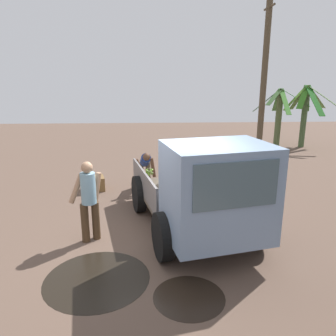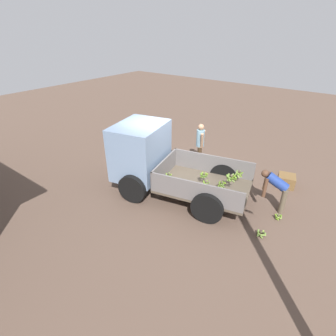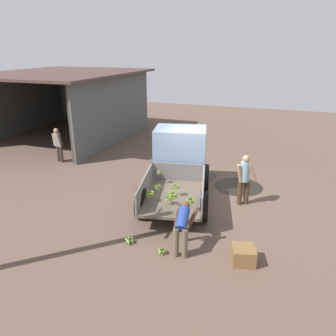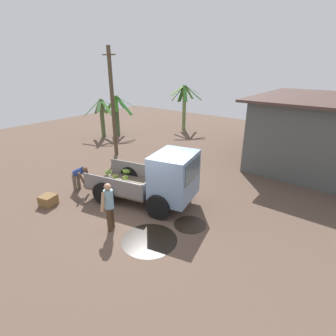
# 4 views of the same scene
# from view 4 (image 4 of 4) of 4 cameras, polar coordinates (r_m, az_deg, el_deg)

# --- Properties ---
(ground) EXTENTS (36.00, 36.00, 0.00)m
(ground) POSITION_cam_4_polar(r_m,az_deg,el_deg) (9.74, -4.61, -9.58)
(ground) COLOR brown
(mud_patch_0) EXTENTS (1.74, 1.74, 0.01)m
(mud_patch_0) POSITION_cam_4_polar(r_m,az_deg,el_deg) (8.41, -4.10, -15.35)
(mud_patch_0) COLOR black
(mud_patch_0) RESTS_ON ground
(mud_patch_1) EXTENTS (1.10, 1.10, 0.01)m
(mud_patch_1) POSITION_cam_4_polar(r_m,az_deg,el_deg) (9.09, 4.79, -12.16)
(mud_patch_1) COLOR black
(mud_patch_1) RESTS_ON ground
(cargo_truck) EXTENTS (4.42, 2.74, 2.13)m
(cargo_truck) POSITION_cam_4_polar(r_m,az_deg,el_deg) (9.67, -0.82, -2.33)
(cargo_truck) COLOR brown
(cargo_truck) RESTS_ON ground
(utility_pole) EXTENTS (0.97, 0.21, 5.91)m
(utility_pole) POSITION_cam_4_polar(r_m,az_deg,el_deg) (15.25, -11.97, 13.69)
(utility_pole) COLOR brown
(utility_pole) RESTS_ON ground
(banana_palm_0) EXTENTS (2.48, 2.63, 3.46)m
(banana_palm_0) POSITION_cam_4_polar(r_m,az_deg,el_deg) (21.22, 3.56, 13.36)
(banana_palm_0) COLOR olive
(banana_palm_0) RESTS_ON ground
(banana_palm_1) EXTENTS (2.14, 2.40, 2.71)m
(banana_palm_1) POSITION_cam_4_polar(r_m,az_deg,el_deg) (19.66, -14.14, 10.76)
(banana_palm_1) COLOR #505F37
(banana_palm_1) RESTS_ON ground
(banana_palm_2) EXTENTS (2.32, 2.15, 2.87)m
(banana_palm_2) POSITION_cam_4_polar(r_m,az_deg,el_deg) (19.96, -10.98, 11.61)
(banana_palm_2) COLOR #435A35
(banana_palm_2) RESTS_ON ground
(banana_palm_3) EXTENTS (2.36, 2.11, 3.00)m
(banana_palm_3) POSITION_cam_4_polar(r_m,az_deg,el_deg) (20.23, 21.45, 10.83)
(banana_palm_3) COLOR #415C34
(banana_palm_3) RESTS_ON ground
(person_foreground_visitor) EXTENTS (0.45, 0.67, 1.65)m
(person_foreground_visitor) POSITION_cam_4_polar(r_m,az_deg,el_deg) (8.57, -12.74, -7.76)
(person_foreground_visitor) COLOR #46321E
(person_foreground_visitor) RESTS_ON ground
(person_worker_loading) EXTENTS (0.82, 0.61, 1.17)m
(person_worker_loading) POSITION_cam_4_polar(r_m,az_deg,el_deg) (11.53, -18.72, -1.50)
(person_worker_loading) COLOR brown
(person_worker_loading) RESTS_ON ground
(person_bystander_near_shed) EXTENTS (0.42, 0.58, 1.52)m
(person_bystander_near_shed) POSITION_cam_4_polar(r_m,az_deg,el_deg) (14.14, 17.62, 3.49)
(person_bystander_near_shed) COLOR #3F3429
(person_bystander_near_shed) RESTS_ON ground
(banana_bunch_on_ground_0) EXTENTS (0.22, 0.22, 0.17)m
(banana_bunch_on_ground_0) POSITION_cam_4_polar(r_m,az_deg,el_deg) (12.21, -17.53, -3.26)
(banana_bunch_on_ground_0) COLOR #4D4532
(banana_bunch_on_ground_0) RESTS_ON ground
(banana_bunch_on_ground_1) EXTENTS (0.25, 0.26, 0.18)m
(banana_bunch_on_ground_1) POSITION_cam_4_polar(r_m,az_deg,el_deg) (12.60, -13.65, -2.01)
(banana_bunch_on_ground_1) COLOR #443D2C
(banana_bunch_on_ground_1) RESTS_ON ground
(wooden_crate_0) EXTENTS (0.65, 0.65, 0.40)m
(wooden_crate_0) POSITION_cam_4_polar(r_m,az_deg,el_deg) (11.07, -24.62, -6.41)
(wooden_crate_0) COLOR brown
(wooden_crate_0) RESTS_ON ground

